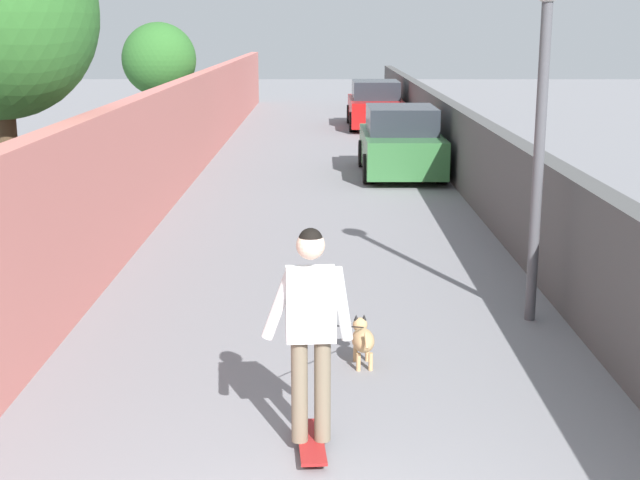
# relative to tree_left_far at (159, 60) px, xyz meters

# --- Properties ---
(ground_plane) EXTENTS (80.00, 80.00, 0.00)m
(ground_plane) POSITION_rel_tree_left_far_xyz_m (-5.00, -4.12, -2.45)
(ground_plane) COLOR gray
(wall_left) EXTENTS (48.00, 0.30, 2.19)m
(wall_left) POSITION_rel_tree_left_far_xyz_m (-7.00, -1.19, -1.36)
(wall_left) COLOR #CC726B
(wall_left) RESTS_ON ground
(fence_right) EXTENTS (48.00, 0.30, 1.61)m
(fence_right) POSITION_rel_tree_left_far_xyz_m (-7.00, -7.05, -1.65)
(fence_right) COLOR #4C4C4C
(fence_right) RESTS_ON ground
(tree_left_far) EXTENTS (1.87, 1.87, 3.39)m
(tree_left_far) POSITION_rel_tree_left_far_xyz_m (0.00, 0.00, 0.00)
(tree_left_far) COLOR brown
(tree_left_far) RESTS_ON ground
(lamp_post) EXTENTS (0.36, 0.36, 3.88)m
(lamp_post) POSITION_rel_tree_left_far_xyz_m (-13.26, -6.50, 0.24)
(lamp_post) COLOR #4C4C51
(lamp_post) RESTS_ON ground
(skateboard) EXTENTS (0.81, 0.26, 0.08)m
(skateboard) POSITION_rel_tree_left_far_xyz_m (-16.52, -4.02, -2.39)
(skateboard) COLOR maroon
(skateboard) RESTS_ON ground
(person_skateboarder) EXTENTS (0.25, 0.71, 1.72)m
(person_skateboarder) POSITION_rel_tree_left_far_xyz_m (-16.52, -4.02, -1.36)
(person_skateboarder) COLOR #726651
(person_skateboarder) RESTS_ON skateboard
(dog) EXTENTS (2.15, 0.62, 1.06)m
(dog) POSITION_rel_tree_left_far_xyz_m (-14.68, -4.51, -2.18)
(dog) COLOR tan
(dog) RESTS_ON ground
(car_near) EXTENTS (3.84, 1.80, 1.54)m
(car_near) POSITION_rel_tree_left_far_xyz_m (-2.94, -5.90, -1.74)
(car_near) COLOR #336B38
(car_near) RESTS_ON ground
(car_far) EXTENTS (4.21, 1.80, 1.54)m
(car_far) POSITION_rel_tree_left_far_xyz_m (6.85, -5.90, -1.74)
(car_far) COLOR #B71414
(car_far) RESTS_ON ground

